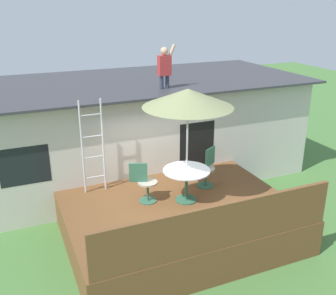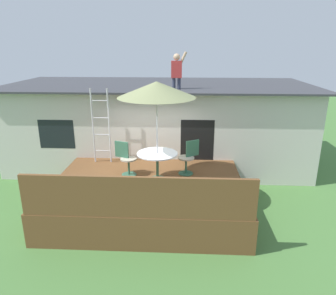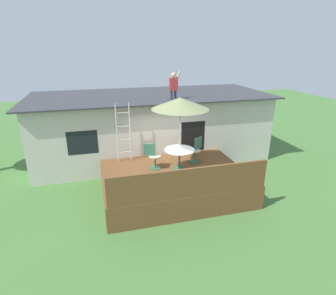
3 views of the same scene
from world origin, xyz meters
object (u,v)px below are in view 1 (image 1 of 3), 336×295
at_px(person_figure, 165,65).
at_px(patio_umbrella, 188,98).
at_px(patio_chair_left, 144,183).
at_px(patio_chair_right, 207,168).
at_px(patio_table, 186,176).
at_px(step_ladder, 93,147).

bearing_deg(person_figure, patio_umbrella, -100.75).
xyz_separation_m(patio_umbrella, patio_chair_left, (-0.87, 0.33, -1.89)).
bearing_deg(patio_chair_left, patio_chair_right, 26.99).
relative_size(patio_table, patio_chair_right, 1.13).
bearing_deg(patio_umbrella, person_figure, 79.25).
height_order(person_figure, patio_chair_left, person_figure).
height_order(patio_umbrella, patio_chair_right, patio_umbrella).
xyz_separation_m(patio_table, person_figure, (0.42, 2.24, 2.09)).
relative_size(step_ladder, patio_chair_right, 2.39).
relative_size(patio_chair_left, patio_chair_right, 1.00).
distance_m(step_ladder, patio_chair_left, 1.44).
bearing_deg(patio_chair_left, step_ladder, 153.90).
height_order(patio_chair_left, patio_chair_right, same).
height_order(patio_umbrella, step_ladder, patio_umbrella).
relative_size(person_figure, patio_chair_left, 1.21).
relative_size(person_figure, patio_chair_right, 1.21).
bearing_deg(patio_umbrella, patio_table, 10.04).
bearing_deg(patio_chair_left, person_figure, 76.67).
height_order(person_figure, patio_chair_right, person_figure).
bearing_deg(step_ladder, patio_chair_left, -46.92).
distance_m(step_ladder, patio_chair_right, 2.74).
height_order(step_ladder, patio_chair_left, step_ladder).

